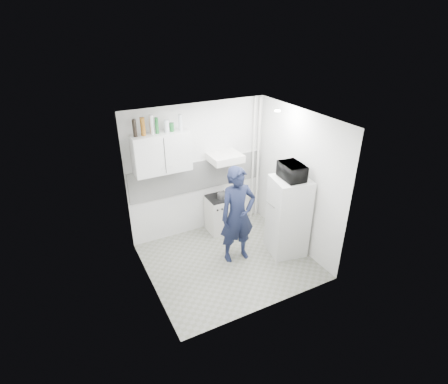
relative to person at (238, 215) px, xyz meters
name	(u,v)px	position (x,y,z in m)	size (l,w,h in m)	color
floor	(228,261)	(-0.19, -0.04, -0.89)	(2.80, 2.80, 0.00)	gray
ceiling	(230,119)	(-0.19, -0.04, 1.71)	(2.80, 2.80, 0.00)	white
wall_back	(198,171)	(-0.19, 1.21, 0.41)	(2.80, 2.80, 0.00)	silver
wall_left	(145,218)	(-1.59, -0.04, 0.41)	(2.60, 2.60, 0.00)	silver
wall_right	(297,181)	(1.21, -0.04, 0.41)	(2.60, 2.60, 0.00)	silver
person	(238,215)	(0.00, 0.00, 0.00)	(0.65, 0.43, 1.78)	#141A32
stove	(219,214)	(0.12, 0.96, -0.52)	(0.46, 0.46, 0.74)	silver
fridge	(288,216)	(0.91, -0.24, -0.15)	(0.61, 0.61, 1.48)	silver
stove_top	(219,198)	(0.12, 0.96, -0.14)	(0.44, 0.44, 0.03)	black
saucepan	(222,195)	(0.16, 0.92, -0.08)	(0.18, 0.18, 0.10)	silver
microwave	(292,171)	(0.91, -0.24, 0.73)	(0.34, 0.50, 0.27)	black
bottle_a	(135,128)	(-1.35, 1.04, 1.45)	(0.07, 0.07, 0.28)	black
bottle_b	(143,127)	(-1.22, 1.04, 1.46)	(0.08, 0.08, 0.30)	brown
bottle_c	(152,125)	(-1.07, 1.04, 1.47)	(0.08, 0.08, 0.32)	silver
bottle_d	(157,126)	(-0.99, 1.04, 1.45)	(0.06, 0.06, 0.27)	#144C1E
canister_a	(167,126)	(-0.82, 1.04, 1.42)	(0.08, 0.08, 0.21)	#B2B7BC
canister_b	(172,127)	(-0.73, 1.04, 1.39)	(0.08, 0.08, 0.15)	#144C1E
bottle_e	(180,122)	(-0.57, 1.04, 1.45)	(0.07, 0.07, 0.28)	#B2B7BC
upper_cabinet	(162,153)	(-0.94, 1.04, 0.96)	(1.00, 0.35, 0.70)	silver
range_hood	(225,158)	(0.26, 0.96, 0.68)	(0.60, 0.50, 0.14)	silver
backsplash	(199,176)	(-0.19, 1.20, 0.31)	(2.74, 0.03, 0.60)	white
pipe_a	(258,160)	(1.11, 1.13, 0.41)	(0.05, 0.05, 2.60)	silver
pipe_b	(253,161)	(0.99, 1.13, 0.41)	(0.04, 0.04, 2.60)	silver
ceiling_spot_fixture	(278,111)	(0.81, 0.16, 1.68)	(0.10, 0.10, 0.02)	white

